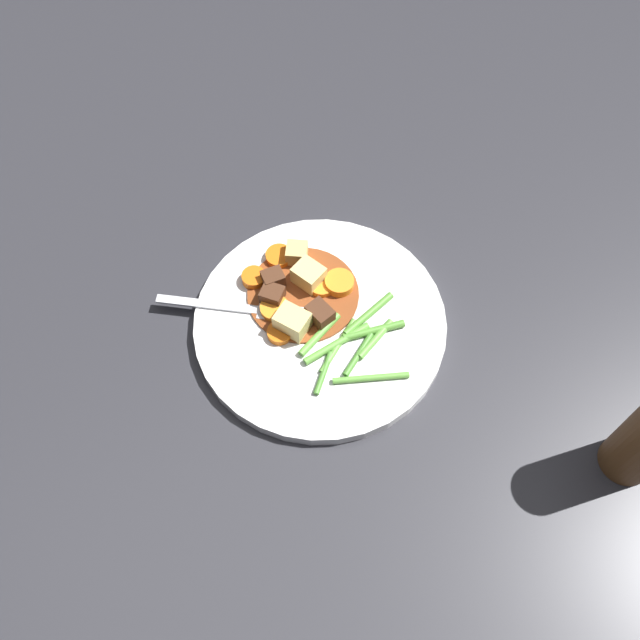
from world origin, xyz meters
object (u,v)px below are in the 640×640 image
(carrot_slice_5, at_px, (322,285))
(potato_chunk_1, at_px, (292,322))
(meat_chunk_0, at_px, (272,295))
(meat_chunk_2, at_px, (318,319))
(fork, at_px, (239,308))
(carrot_slice_3, at_px, (254,278))
(potato_chunk_0, at_px, (297,254))
(carrot_slice_4, at_px, (279,257))
(carrot_slice_1, at_px, (280,333))
(meat_chunk_1, at_px, (273,279))
(carrot_slice_2, at_px, (339,283))
(dinner_plate, at_px, (320,323))
(potato_chunk_2, at_px, (309,276))
(carrot_slice_0, at_px, (275,309))

(carrot_slice_5, height_order, potato_chunk_1, potato_chunk_1)
(meat_chunk_0, relative_size, meat_chunk_2, 0.87)
(carrot_slice_5, bearing_deg, potato_chunk_1, 118.73)
(fork, bearing_deg, meat_chunk_0, -102.96)
(carrot_slice_3, relative_size, potato_chunk_1, 0.80)
(potato_chunk_0, relative_size, potato_chunk_1, 0.69)
(potato_chunk_1, relative_size, meat_chunk_0, 1.42)
(carrot_slice_4, distance_m, potato_chunk_1, 0.09)
(carrot_slice_1, distance_m, carrot_slice_3, 0.08)
(potato_chunk_1, height_order, meat_chunk_2, potato_chunk_1)
(meat_chunk_2, bearing_deg, carrot_slice_5, -34.83)
(meat_chunk_1, bearing_deg, meat_chunk_0, 149.51)
(carrot_slice_3, height_order, carrot_slice_5, carrot_slice_3)
(potato_chunk_1, relative_size, fork, 0.23)
(potato_chunk_1, height_order, meat_chunk_1, potato_chunk_1)
(fork, bearing_deg, carrot_slice_5, -103.08)
(fork, bearing_deg, carrot_slice_1, -155.22)
(carrot_slice_2, distance_m, potato_chunk_0, 0.06)
(dinner_plate, height_order, carrot_slice_2, carrot_slice_2)
(dinner_plate, bearing_deg, potato_chunk_2, -15.66)
(carrot_slice_3, xyz_separation_m, carrot_slice_4, (0.01, -0.04, -0.00))
(fork, bearing_deg, carrot_slice_0, -123.52)
(carrot_slice_4, relative_size, meat_chunk_1, 1.32)
(carrot_slice_2, relative_size, carrot_slice_5, 1.09)
(carrot_slice_4, distance_m, fork, 0.08)
(potato_chunk_0, distance_m, meat_chunk_2, 0.09)
(carrot_slice_0, distance_m, meat_chunk_0, 0.02)
(potato_chunk_2, bearing_deg, carrot_slice_3, 58.29)
(carrot_slice_5, height_order, potato_chunk_0, potato_chunk_0)
(potato_chunk_0, xyz_separation_m, potato_chunk_1, (-0.08, 0.05, 0.00))
(dinner_plate, bearing_deg, carrot_slice_0, 46.88)
(potato_chunk_1, bearing_deg, carrot_slice_0, 12.50)
(meat_chunk_0, bearing_deg, carrot_slice_1, 161.57)
(carrot_slice_1, distance_m, meat_chunk_0, 0.05)
(potato_chunk_0, bearing_deg, meat_chunk_1, 113.14)
(meat_chunk_2, bearing_deg, meat_chunk_0, 28.53)
(dinner_plate, xyz_separation_m, carrot_slice_1, (0.01, 0.05, 0.01))
(carrot_slice_2, relative_size, fork, 0.22)
(dinner_plate, height_order, fork, fork)
(carrot_slice_5, xyz_separation_m, potato_chunk_2, (0.01, 0.01, 0.01))
(carrot_slice_2, distance_m, potato_chunk_2, 0.04)
(dinner_plate, distance_m, potato_chunk_0, 0.09)
(carrot_slice_0, height_order, meat_chunk_0, meat_chunk_0)
(carrot_slice_0, relative_size, potato_chunk_0, 1.36)
(potato_chunk_2, bearing_deg, potato_chunk_0, -6.16)
(potato_chunk_1, relative_size, meat_chunk_2, 1.23)
(carrot_slice_2, relative_size, meat_chunk_2, 1.19)
(carrot_slice_0, distance_m, meat_chunk_1, 0.04)
(carrot_slice_5, bearing_deg, dinner_plate, 147.14)
(carrot_slice_0, height_order, carrot_slice_2, carrot_slice_2)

